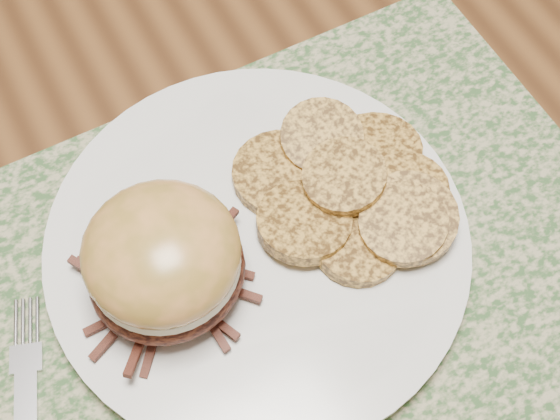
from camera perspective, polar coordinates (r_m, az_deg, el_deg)
name	(u,v)px	position (r m, az deg, el deg)	size (l,w,h in m)	color
ground	(346,371)	(1.28, 4.87, -11.65)	(3.50, 3.50, 0.00)	brown
dining_table	(406,138)	(0.67, 9.18, 5.20)	(1.50, 0.90, 0.75)	brown
placemat	(290,271)	(0.51, 0.76, -4.52)	(0.45, 0.33, 0.00)	#34562C
dinner_plate	(258,243)	(0.51, -1.65, -2.45)	(0.26, 0.26, 0.02)	silver
pork_sandwich	(164,261)	(0.46, -8.50, -3.68)	(0.11, 0.10, 0.07)	black
roasted_potatoes	(353,192)	(0.51, 5.37, 1.34)	(0.15, 0.15, 0.03)	#C08C38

